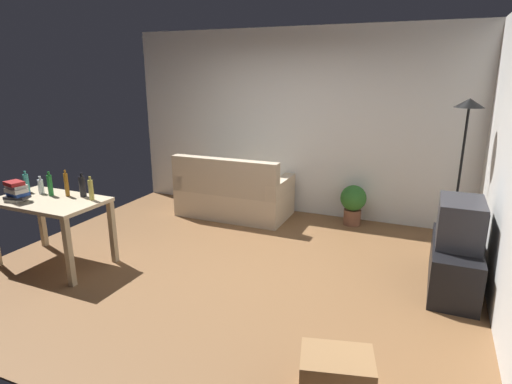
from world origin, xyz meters
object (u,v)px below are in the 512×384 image
Objects in this scene: couch at (233,196)px; desk at (50,209)px; tv at (461,222)px; torchiere_lamp at (465,135)px; bottle_dark at (82,186)px; potted_plant at (353,202)px; bottle_clear at (41,186)px; bottle_tall at (26,183)px; bottle_amber at (66,184)px; tv_stand at (454,266)px; bottle_squat at (91,190)px; bottle_green at (50,185)px; storage_box at (336,375)px; book_stack at (16,191)px.

desk is (-1.12, -2.26, 0.34)m from couch.
tv is 1.20m from torchiere_lamp.
bottle_dark is (-3.83, -0.91, 0.18)m from tv.
bottle_clear is (-3.09, -2.44, 0.52)m from potted_plant.
bottle_amber is at bearing 5.50° from bottle_tall.
couch is at bearing -169.71° from potted_plant.
couch is at bearing 63.98° from bottle_amber.
bottle_dark is at bearing 103.37° from tv_stand.
potted_plant is 3.68m from bottle_amber.
tv_stand is at bearing 14.93° from bottle_squat.
desk is (-4.10, -1.14, -0.05)m from tv.
bottle_tall is 0.90× the size of bottle_green.
storage_box is at bearing -13.04° from bottle_tall.
tv is at bearing -89.79° from torchiere_lamp.
tv reaches higher than potted_plant.
couch is 5.44× the size of bottle_amber.
book_stack is (-4.35, -1.31, 0.63)m from tv_stand.
bottle_clear reaches higher than tv.
bottle_clear is at bearing 57.16° from couch.
bottle_amber reaches higher than tv_stand.
torchiere_lamp is 4.30m from bottle_dark.
tv_stand is 4.22× the size of bottle_squat.
bottle_squat is (0.18, -0.06, -0.00)m from bottle_dark.
desk is 4.48× the size of bottle_dark.
storage_box is 3.46m from bottle_amber.
bottle_clear is at bearing 174.07° from bottle_green.
bottle_amber reaches higher than tv.
potted_plant is at bearing 36.65° from bottle_tall.
torchiere_lamp is 4.47m from bottle_amber.
tv_stand is 2.29× the size of storage_box.
couch is at bearing 72.44° from bottle_squat.
torchiere_lamp is at bearing 28.04° from bottle_squat.
torchiere_lamp reaches higher than couch.
tv_stand is 0.91× the size of desk.
potted_plant is 2.31× the size of bottle_tall.
book_stack is at bearing 106.78° from tv.
bottle_dark is (0.53, 0.09, 0.03)m from bottle_clear.
storage_box is at bearing 126.44° from couch.
bottle_tall reaches higher than couch.
tv_stand is 0.46m from tv.
book_stack is at bearing -88.83° from bottle_clear.
bottle_squat is (0.54, 0.05, -0.01)m from bottle_green.
bottle_green is at bearing 60.67° from couch.
bottle_clear reaches higher than couch.
bottle_amber is 0.49m from book_stack.
torchiere_lamp is 8.96× the size of bottle_clear.
bottle_squat reaches higher than bottle_tall.
bottle_clear is at bearing -173.71° from bottle_amber.
storage_box is at bearing 158.38° from tv_stand.
bottle_tall reaches higher than book_stack.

